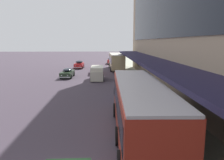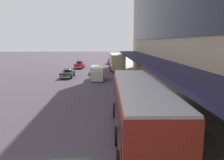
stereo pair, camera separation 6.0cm
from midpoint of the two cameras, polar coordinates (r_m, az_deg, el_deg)
The scene contains 8 objects.
transit_bus_kerbside_front at distance 43.51m, azimuth 1.11°, elevation 5.12°, with size 2.86×10.04×3.15m.
transit_bus_kerbside_rear at distance 12.42m, azimuth 7.07°, elevation -7.00°, with size 2.95×11.02×3.24m.
sedan_oncoming_front at distance 34.79m, azimuth -11.59°, elevation 1.89°, with size 1.82×4.86×1.43m.
sedan_second_near at distance 46.41m, azimuth -8.62°, elevation 4.05°, with size 1.88×4.42×1.63m.
sedan_far_back at distance 37.91m, azimuth -4.31°, elevation 2.72°, with size 1.92×4.70×1.45m.
sedan_lead_near at distance 21.72m, azimuth 2.89°, elevation -2.58°, with size 1.83×4.73×1.53m.
sedan_trailing_mid at distance 55.24m, azimuth -0.36°, elevation 5.06°, with size 1.93×4.94×1.54m.
vw_van at distance 31.80m, azimuth -3.96°, elevation 2.02°, with size 1.91×4.55×1.96m.
Camera 1 is at (1.66, -6.62, 5.46)m, focal length 35.00 mm.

